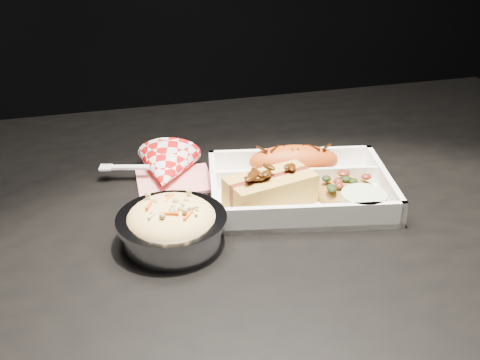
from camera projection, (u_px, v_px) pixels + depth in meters
name	position (u px, v px, depth m)	size (l,w,h in m)	color
dining_table	(274.00, 245.00, 0.91)	(1.20, 0.80, 0.75)	black
food_tray	(299.00, 191.00, 0.85)	(0.28, 0.22, 0.04)	white
fried_pastry	(294.00, 161.00, 0.89)	(0.13, 0.05, 0.05)	#C74C13
hotdog	(270.00, 187.00, 0.81)	(0.13, 0.09, 0.06)	gold
fried_rice_mound	(347.00, 185.00, 0.84)	(0.09, 0.08, 0.03)	#AB7431
cupcake_liner	(363.00, 203.00, 0.80)	(0.06, 0.06, 0.03)	beige
foil_coleslaw_cup	(172.00, 224.00, 0.74)	(0.14, 0.14, 0.06)	silver
napkin_fork	(166.00, 169.00, 0.90)	(0.16, 0.13, 0.10)	red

